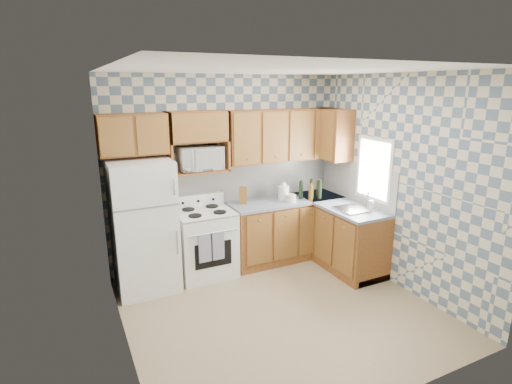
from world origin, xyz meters
The scene contains 31 objects.
floor centered at (0.00, 0.00, 0.00)m, with size 3.40×3.40×0.00m, color #907957.
back_wall centered at (0.00, 1.60, 1.35)m, with size 3.40×0.02×2.70m, color slate.
right_wall centered at (1.70, 0.00, 1.35)m, with size 0.02×3.20×2.70m, color slate.
backsplash_back centered at (0.40, 1.59, 1.20)m, with size 2.60×0.01×0.56m, color silver.
backsplash_right centered at (1.69, 0.80, 1.20)m, with size 0.01×1.60×0.56m, color silver.
refrigerator centered at (-1.27, 1.25, 0.84)m, with size 0.75×0.70×1.68m, color white.
stove_body centered at (-0.47, 1.28, 0.45)m, with size 0.76×0.65×0.90m, color white.
cooktop centered at (-0.47, 1.28, 0.91)m, with size 0.76×0.65×0.03m, color silver.
backguard centered at (-0.47, 1.55, 1.00)m, with size 0.76×0.08×0.17m, color white.
dish_towel_left centered at (-0.58, 0.93, 0.54)m, with size 0.18×0.03×0.38m, color navy.
dish_towel_right centered at (-0.42, 0.93, 0.54)m, with size 0.18×0.03×0.38m, color navy.
base_cabinets_back centered at (0.82, 1.30, 0.44)m, with size 1.75×0.60×0.88m, color #602F11.
base_cabinets_right centered at (1.40, 0.80, 0.44)m, with size 0.60×1.60×0.88m, color #602F11.
countertop_back centered at (0.82, 1.30, 0.90)m, with size 1.77×0.63×0.04m, color slate.
countertop_right centered at (1.40, 0.80, 0.90)m, with size 0.63×1.60×0.04m, color slate.
upper_cabinets_back centered at (0.82, 1.44, 1.85)m, with size 1.75×0.33×0.74m, color #602F11.
upper_cabinets_fridge centered at (-1.29, 1.44, 1.97)m, with size 0.82×0.33×0.50m, color #602F11.
upper_cabinets_right centered at (1.53, 1.25, 1.85)m, with size 0.33×0.70×0.74m, color #602F11.
microwave_shelf centered at (-0.47, 1.44, 1.44)m, with size 0.80×0.33×0.03m, color #602F11.
microwave centered at (-0.44, 1.46, 1.61)m, with size 0.57×0.39×0.32m, color white.
sink centered at (1.40, 0.45, 0.93)m, with size 0.48×0.40×0.03m, color #B7B7BC.
window centered at (1.69, 0.45, 1.45)m, with size 0.02×0.66×0.86m, color white.
bottle_0 centered at (1.17, 1.16, 1.06)m, with size 0.06×0.06×0.29m, color black.
bottle_1 centered at (1.27, 1.10, 1.05)m, with size 0.06×0.06×0.27m, color black.
bottle_2 centered at (1.32, 1.20, 1.04)m, with size 0.06×0.06×0.25m, color brown.
bottle_3 centered at (1.10, 1.08, 1.04)m, with size 0.06×0.06×0.23m, color brown.
bottle_4 centered at (1.02, 1.22, 1.05)m, with size 0.06×0.06×0.26m, color black.
knife_block centered at (0.15, 1.37, 1.04)m, with size 0.11×0.11×0.24m, color brown.
electric_kettle centered at (0.77, 1.29, 1.02)m, with size 0.16×0.16×0.21m, color white.
food_containers centered at (0.80, 1.14, 0.97)m, with size 0.16×0.16×0.11m, color beige, non-canonical shape.
soap_bottle centered at (1.48, 0.23, 1.01)m, with size 0.06×0.06×0.17m, color beige.
Camera 1 is at (-2.09, -3.60, 2.54)m, focal length 28.00 mm.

